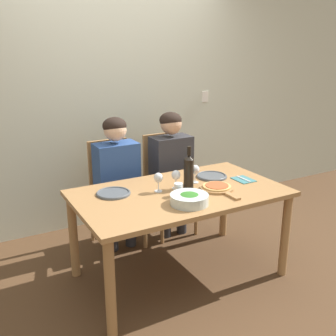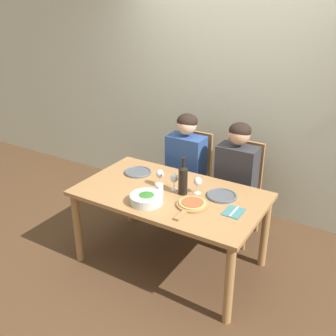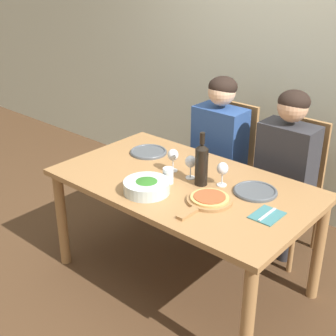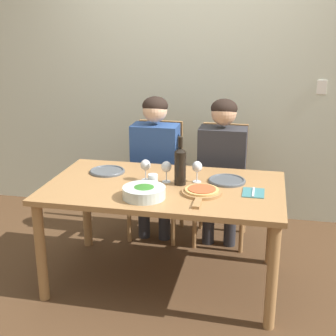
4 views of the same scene
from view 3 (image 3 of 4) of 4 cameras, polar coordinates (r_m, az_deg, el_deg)
The scene contains 17 objects.
ground_plane at distance 3.27m, azimuth 1.77°, elevation -13.19°, with size 40.00×40.00×0.00m, color #4C331E.
back_wall at distance 3.77m, azimuth 15.34°, elevation 13.80°, with size 10.00×0.06×2.70m.
dining_table at distance 2.92m, azimuth 1.94°, elevation -3.24°, with size 1.61×0.93×0.73m.
chair_left at distance 3.70m, azimuth 7.04°, elevation 0.62°, with size 0.42×0.42×0.98m.
chair_right at distance 3.45m, azimuth 14.68°, elevation -1.87°, with size 0.42×0.42×0.98m.
person_woman at distance 3.52m, azimuth 6.14°, elevation 3.28°, with size 0.47×0.51×1.22m.
person_man at distance 3.26m, azimuth 14.14°, elevation 0.86°, with size 0.47×0.51×1.22m.
wine_bottle at distance 2.80m, azimuth 4.11°, elevation 0.55°, with size 0.08×0.08×0.33m.
broccoli_bowl at distance 2.74m, azimuth -2.62°, elevation -2.27°, with size 0.27×0.27×0.08m.
dinner_plate_left at distance 3.29m, azimuth -2.40°, elevation 1.99°, with size 0.26×0.26×0.02m.
dinner_plate_right at distance 2.79m, azimuth 10.59°, elevation -2.79°, with size 0.26×0.26×0.02m.
pizza_on_board at distance 2.65m, azimuth 4.96°, elevation -3.89°, with size 0.26×0.40×0.04m.
wine_glass_left at distance 2.97m, azimuth 0.62°, elevation 1.47°, with size 0.07×0.07×0.15m.
wine_glass_right at distance 2.81m, azimuth 6.66°, elevation -0.20°, with size 0.07×0.07×0.15m.
wine_glass_centre at distance 2.88m, azimuth 2.71°, elevation 0.67°, with size 0.07×0.07×0.15m.
water_tumbler at distance 2.84m, azimuth 0.02°, elevation -0.93°, with size 0.07×0.07×0.10m.
fork_on_napkin at distance 2.57m, azimuth 11.99°, elevation -5.65°, with size 0.14×0.18×0.01m.
Camera 3 is at (1.62, -2.01, 2.01)m, focal length 50.00 mm.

